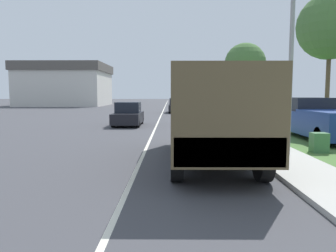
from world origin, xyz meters
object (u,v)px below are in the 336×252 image
Objects in this scene: military_truck at (209,110)px; car_nearest_ahead at (128,115)px; pickup_truck at (319,119)px; lamp_post at (285,30)px; car_second_ahead at (176,106)px.

military_truck reaches higher than car_nearest_ahead.
car_nearest_ahead is 11.55m from pickup_truck.
car_nearest_ahead is 0.70× the size of pickup_truck.
car_nearest_ahead is at bearing 120.28° from lamp_post.
lamp_post is (2.97, -25.60, 3.39)m from car_second_ahead.
car_second_ahead is 0.69× the size of lamp_post.
car_second_ahead is at bearing 76.87° from car_nearest_ahead.
lamp_post is at bearing -83.37° from car_second_ahead.
military_truck is 1.09× the size of lamp_post.
pickup_truck is 0.85× the size of lamp_post.
pickup_truck reaches higher than car_second_ahead.
military_truck is 26.13m from car_second_ahead.
car_nearest_ahead is 13.13m from lamp_post.
military_truck is 1.83× the size of car_nearest_ahead.
military_truck is 7.66m from pickup_truck.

